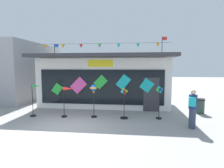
{
  "coord_description": "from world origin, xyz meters",
  "views": [
    {
      "loc": [
        2.75,
        -7.34,
        2.64
      ],
      "look_at": [
        1.61,
        2.58,
        1.67
      ],
      "focal_mm": 28.9,
      "sensor_mm": 36.0,
      "label": 1
    }
  ],
  "objects_px": {
    "kite_shop_building": "(106,79)",
    "trash_bin": "(200,106)",
    "wind_spinner_center_right": "(124,103)",
    "wind_spinner_right": "(159,97)",
    "person_near_camera": "(193,108)",
    "wind_spinner_far_left": "(35,95)",
    "wind_spinner_center_left": "(94,92)",
    "wind_spinner_left": "(67,94)"
  },
  "relations": [
    {
      "from": "kite_shop_building",
      "to": "trash_bin",
      "type": "xyz_separation_m",
      "value": [
        5.71,
        -2.52,
        -1.29
      ]
    },
    {
      "from": "wind_spinner_center_right",
      "to": "wind_spinner_right",
      "type": "bearing_deg",
      "value": 4.91
    },
    {
      "from": "person_near_camera",
      "to": "wind_spinner_far_left",
      "type": "bearing_deg",
      "value": 18.72
    },
    {
      "from": "kite_shop_building",
      "to": "wind_spinner_center_right",
      "type": "bearing_deg",
      "value": -69.71
    },
    {
      "from": "trash_bin",
      "to": "wind_spinner_center_left",
      "type": "bearing_deg",
      "value": -165.92
    },
    {
      "from": "kite_shop_building",
      "to": "wind_spinner_center_right",
      "type": "height_order",
      "value": "kite_shop_building"
    },
    {
      "from": "wind_spinner_center_right",
      "to": "person_near_camera",
      "type": "xyz_separation_m",
      "value": [
        2.95,
        -1.14,
        0.07
      ]
    },
    {
      "from": "wind_spinner_left",
      "to": "wind_spinner_center_left",
      "type": "relative_size",
      "value": 0.94
    },
    {
      "from": "wind_spinner_center_right",
      "to": "wind_spinner_right",
      "type": "distance_m",
      "value": 1.79
    },
    {
      "from": "kite_shop_building",
      "to": "person_near_camera",
      "type": "xyz_separation_m",
      "value": [
        4.45,
        -5.19,
        -0.83
      ]
    },
    {
      "from": "wind_spinner_center_left",
      "to": "person_near_camera",
      "type": "xyz_separation_m",
      "value": [
        4.53,
        -1.22,
        -0.46
      ]
    },
    {
      "from": "wind_spinner_far_left",
      "to": "trash_bin",
      "type": "bearing_deg",
      "value": 10.53
    },
    {
      "from": "kite_shop_building",
      "to": "wind_spinner_right",
      "type": "distance_m",
      "value": 5.12
    },
    {
      "from": "wind_spinner_right",
      "to": "wind_spinner_center_right",
      "type": "bearing_deg",
      "value": -175.09
    },
    {
      "from": "wind_spinner_center_right",
      "to": "trash_bin",
      "type": "xyz_separation_m",
      "value": [
        4.21,
        1.53,
        -0.39
      ]
    },
    {
      "from": "trash_bin",
      "to": "wind_spinner_center_right",
      "type": "bearing_deg",
      "value": -160.0
    },
    {
      "from": "wind_spinner_center_left",
      "to": "wind_spinner_right",
      "type": "xyz_separation_m",
      "value": [
        3.34,
        0.07,
        -0.22
      ]
    },
    {
      "from": "wind_spinner_far_left",
      "to": "wind_spinner_left",
      "type": "bearing_deg",
      "value": 1.96
    },
    {
      "from": "wind_spinner_left",
      "to": "kite_shop_building",
      "type": "bearing_deg",
      "value": 70.61
    },
    {
      "from": "wind_spinner_left",
      "to": "wind_spinner_center_left",
      "type": "distance_m",
      "value": 1.38
    },
    {
      "from": "person_near_camera",
      "to": "wind_spinner_right",
      "type": "bearing_deg",
      "value": -20.86
    },
    {
      "from": "wind_spinner_center_right",
      "to": "trash_bin",
      "type": "relative_size",
      "value": 1.86
    },
    {
      "from": "kite_shop_building",
      "to": "wind_spinner_far_left",
      "type": "xyz_separation_m",
      "value": [
        -3.2,
        -4.18,
        -0.58
      ]
    },
    {
      "from": "person_near_camera",
      "to": "wind_spinner_center_right",
      "type": "bearing_deg",
      "value": 5.19
    },
    {
      "from": "wind_spinner_center_right",
      "to": "wind_spinner_far_left",
      "type": "bearing_deg",
      "value": -178.49
    },
    {
      "from": "kite_shop_building",
      "to": "trash_bin",
      "type": "relative_size",
      "value": 10.39
    },
    {
      "from": "wind_spinner_far_left",
      "to": "trash_bin",
      "type": "relative_size",
      "value": 2.02
    },
    {
      "from": "kite_shop_building",
      "to": "wind_spinner_far_left",
      "type": "height_order",
      "value": "kite_shop_building"
    },
    {
      "from": "wind_spinner_right",
      "to": "person_near_camera",
      "type": "distance_m",
      "value": 1.78
    },
    {
      "from": "wind_spinner_left",
      "to": "trash_bin",
      "type": "height_order",
      "value": "wind_spinner_left"
    },
    {
      "from": "wind_spinner_far_left",
      "to": "wind_spinner_left",
      "type": "height_order",
      "value": "wind_spinner_far_left"
    },
    {
      "from": "wind_spinner_right",
      "to": "trash_bin",
      "type": "height_order",
      "value": "wind_spinner_right"
    },
    {
      "from": "kite_shop_building",
      "to": "wind_spinner_left",
      "type": "bearing_deg",
      "value": -109.39
    },
    {
      "from": "wind_spinner_right",
      "to": "person_near_camera",
      "type": "bearing_deg",
      "value": -47.15
    },
    {
      "from": "wind_spinner_center_right",
      "to": "wind_spinner_right",
      "type": "xyz_separation_m",
      "value": [
        1.76,
        0.15,
        0.31
      ]
    },
    {
      "from": "wind_spinner_far_left",
      "to": "wind_spinner_left",
      "type": "distance_m",
      "value": 1.75
    },
    {
      "from": "kite_shop_building",
      "to": "wind_spinner_right",
      "type": "relative_size",
      "value": 5.2
    },
    {
      "from": "person_near_camera",
      "to": "trash_bin",
      "type": "distance_m",
      "value": 2.99
    },
    {
      "from": "wind_spinner_far_left",
      "to": "wind_spinner_center_left",
      "type": "distance_m",
      "value": 3.13
    },
    {
      "from": "kite_shop_building",
      "to": "wind_spinner_center_left",
      "type": "relative_size",
      "value": 5.11
    },
    {
      "from": "person_near_camera",
      "to": "wind_spinner_left",
      "type": "bearing_deg",
      "value": 15.96
    },
    {
      "from": "wind_spinner_center_left",
      "to": "trash_bin",
      "type": "bearing_deg",
      "value": 14.08
    }
  ]
}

